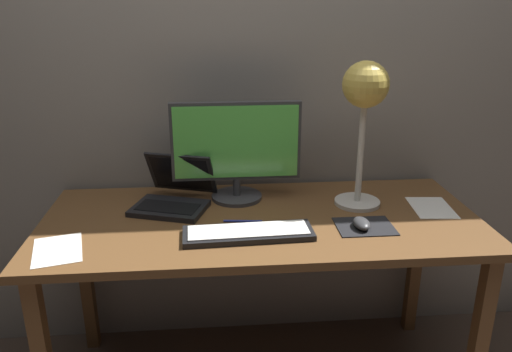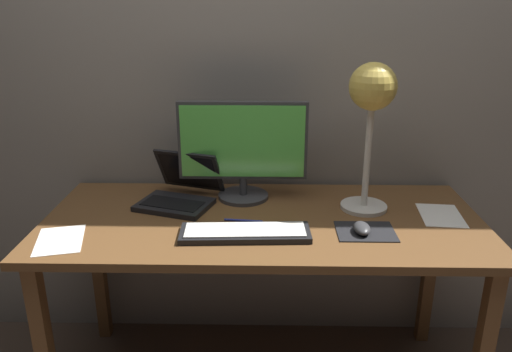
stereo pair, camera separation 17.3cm
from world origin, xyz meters
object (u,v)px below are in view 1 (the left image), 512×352
keyboard_main (248,233)px  laptop (175,191)px  mouse (362,223)px  pen (243,221)px  monitor (236,148)px  desk_lamp (365,98)px

keyboard_main → laptop: (-0.26, 0.30, 0.04)m
laptop → mouse: (0.66, -0.28, -0.04)m
pen → laptop: bearing=143.3°
keyboard_main → laptop: laptop is taller
laptop → mouse: size_ratio=3.63×
monitor → desk_lamp: bearing=-11.9°
monitor → desk_lamp: (0.47, -0.10, 0.21)m
monitor → laptop: (-0.24, -0.04, -0.16)m
pen → desk_lamp: bearing=15.9°
laptop → desk_lamp: size_ratio=0.63×
keyboard_main → laptop: bearing=131.1°
monitor → keyboard_main: 0.40m
keyboard_main → desk_lamp: size_ratio=0.81×
desk_lamp → pen: size_ratio=3.94×
monitor → pen: (0.01, -0.23, -0.21)m
desk_lamp → keyboard_main: bearing=-151.3°
desk_lamp → mouse: desk_lamp is taller
keyboard_main → laptop: size_ratio=1.28×
monitor → desk_lamp: desk_lamp is taller
keyboard_main → monitor: bearing=93.7°
mouse → pen: (-0.41, 0.09, -0.02)m
keyboard_main → mouse: bearing=3.6°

